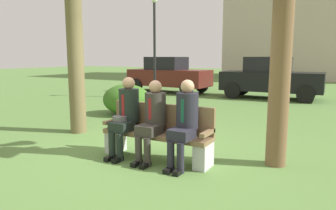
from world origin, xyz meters
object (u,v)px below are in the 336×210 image
(parked_car_near, at_px, (168,75))
(street_lamp, at_px, (155,38))
(park_bench, at_px, (158,134))
(parked_car_far, at_px, (271,78))
(seated_man_left, at_px, (126,113))
(seated_man_middle, at_px, (153,116))
(seated_man_right, at_px, (185,119))
(shrub_near_bench, at_px, (127,99))

(parked_car_near, distance_m, street_lamp, 2.72)
(park_bench, relative_size, parked_car_near, 0.47)
(parked_car_far, bearing_deg, park_bench, -90.40)
(seated_man_left, bearing_deg, park_bench, 13.07)
(seated_man_middle, bearing_deg, seated_man_left, -179.75)
(seated_man_middle, bearing_deg, street_lamp, 121.33)
(seated_man_middle, bearing_deg, parked_car_far, 89.47)
(parked_car_near, distance_m, parked_car_far, 4.73)
(park_bench, height_order, seated_man_left, seated_man_left)
(seated_man_right, relative_size, parked_car_near, 0.34)
(seated_man_left, bearing_deg, parked_car_far, 86.06)
(park_bench, relative_size, street_lamp, 0.46)
(seated_man_right, bearing_deg, parked_car_far, 93.16)
(parked_car_far, relative_size, street_lamp, 0.97)
(park_bench, xyz_separation_m, parked_car_far, (0.06, 8.73, 0.42))
(park_bench, bearing_deg, parked_car_far, 89.60)
(seated_man_right, xyz_separation_m, parked_car_far, (-0.49, 8.86, 0.10))
(seated_man_middle, relative_size, seated_man_right, 0.98)
(parked_car_far, bearing_deg, seated_man_left, -93.94)
(park_bench, xyz_separation_m, shrub_near_bench, (-2.88, 3.01, 0.02))
(seated_man_right, bearing_deg, seated_man_left, -179.73)
(parked_car_near, xyz_separation_m, parked_car_far, (4.73, -0.02, 0.00))
(seated_man_right, relative_size, shrub_near_bench, 0.94)
(shrub_near_bench, distance_m, parked_car_near, 6.03)
(shrub_near_bench, distance_m, street_lamp, 4.31)
(shrub_near_bench, xyz_separation_m, parked_car_near, (-1.79, 5.74, 0.39))
(seated_man_right, relative_size, parked_car_far, 0.34)
(seated_man_middle, bearing_deg, shrub_near_bench, 132.32)
(parked_car_far, bearing_deg, seated_man_right, -86.84)
(seated_man_right, xyz_separation_m, shrub_near_bench, (-3.43, 3.13, -0.30))
(seated_man_middle, distance_m, street_lamp, 8.08)
(seated_man_left, distance_m, seated_man_middle, 0.53)
(park_bench, xyz_separation_m, parked_car_near, (-4.67, 8.75, 0.42))
(park_bench, height_order, seated_man_right, seated_man_right)
(parked_car_far, bearing_deg, parked_car_near, 179.79)
(shrub_near_bench, xyz_separation_m, parked_car_far, (2.94, 5.72, 0.39))
(seated_man_left, height_order, seated_man_right, seated_man_left)
(seated_man_right, height_order, shrub_near_bench, seated_man_right)
(park_bench, relative_size, seated_man_left, 1.40)
(seated_man_right, xyz_separation_m, parked_car_near, (-5.22, 8.87, 0.10))
(parked_car_near, bearing_deg, shrub_near_bench, -72.66)
(seated_man_right, distance_m, parked_car_near, 10.30)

